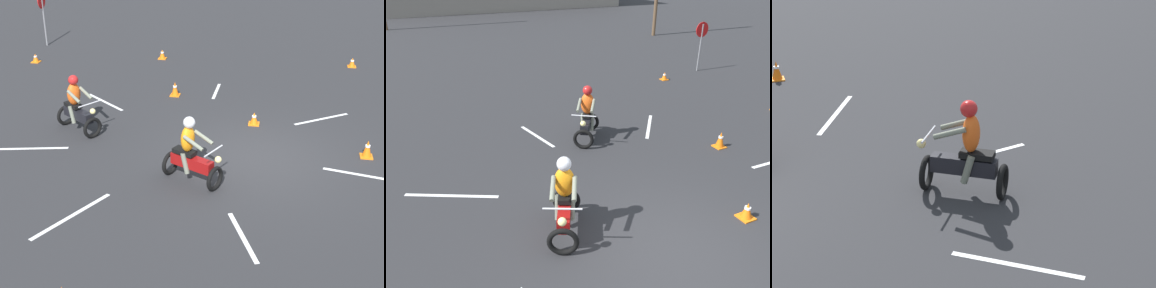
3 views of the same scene
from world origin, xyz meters
TOP-DOWN VIEW (x-y plane):
  - motorcycle_rider_background at (0.81, 5.16)m, footprint 1.28×1.49m
  - traffic_cone_mid_center at (-6.03, 2.81)m, footprint 0.32×0.32m
  - lane_stripe_ne at (3.07, 5.14)m, footprint 1.27×1.58m
  - lane_stripe_n at (-0.51, 5.95)m, footprint 0.50×1.83m
  - lane_stripe_nw at (-3.39, 3.72)m, footprint 2.00×1.09m

SIDE VIEW (x-z plane):
  - lane_stripe_ne at x=3.07m, z-range 0.00..0.01m
  - lane_stripe_n at x=-0.51m, z-range 0.00..0.01m
  - lane_stripe_nw at x=-3.39m, z-range 0.00..0.01m
  - traffic_cone_mid_center at x=-6.03m, z-range -0.01..0.45m
  - motorcycle_rider_background at x=0.81m, z-range -0.10..1.56m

